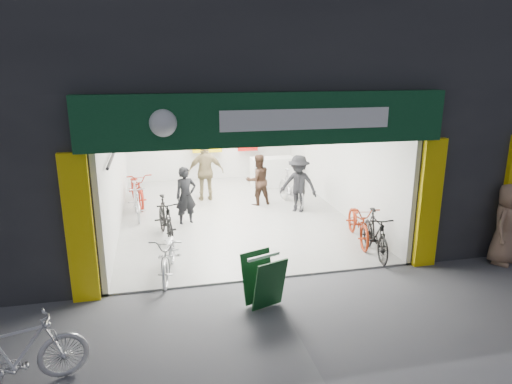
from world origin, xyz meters
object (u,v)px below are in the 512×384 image
object	(u,v)px
sandwich_board	(264,279)
bike_right_front	(376,234)
bike_left_front	(169,254)
parked_bike	(18,355)
pedestrian_near	(506,224)

from	to	relation	value
sandwich_board	bike_right_front	bearing A→B (deg)	8.87
bike_left_front	sandwich_board	bearing A→B (deg)	-36.98
parked_bike	bike_right_front	bearing A→B (deg)	-81.67
bike_left_front	pedestrian_near	bearing A→B (deg)	1.00
pedestrian_near	sandwich_board	size ratio (longest dim) A/B	1.87
bike_left_front	pedestrian_near	xyz separation A→B (m)	(6.68, -0.90, 0.39)
bike_left_front	bike_right_front	distance (m)	4.30
bike_right_front	sandwich_board	bearing A→B (deg)	-142.42
pedestrian_near	sandwich_board	world-z (taller)	pedestrian_near
bike_left_front	pedestrian_near	world-z (taller)	pedestrian_near
bike_left_front	bike_right_front	bearing A→B (deg)	8.67
bike_right_front	parked_bike	distance (m)	6.87
parked_bike	pedestrian_near	bearing A→B (deg)	-93.45
bike_right_front	sandwich_board	size ratio (longest dim) A/B	1.81
bike_right_front	pedestrian_near	xyz separation A→B (m)	(2.38, -0.90, 0.35)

